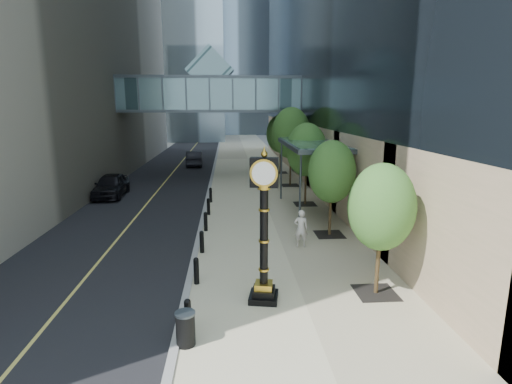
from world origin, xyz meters
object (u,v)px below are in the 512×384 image
trash_bin (186,330)px  pedestrian (301,228)px  car_near (111,185)px  car_far (194,158)px  street_clock (264,238)px

trash_bin → pedestrian: 8.80m
car_near → car_far: 16.01m
trash_bin → car_near: car_near is taller
trash_bin → car_near: 20.52m
trash_bin → pedestrian: size_ratio=0.51×
street_clock → car_near: (-9.64, 16.76, -1.39)m
pedestrian → car_near: size_ratio=0.36×
trash_bin → pedestrian: pedestrian is taller
pedestrian → car_near: 16.59m
car_far → car_near: bearing=69.9°
car_near → trash_bin: bearing=-71.3°
street_clock → trash_bin: street_clock is taller
street_clock → pedestrian: (2.18, 5.11, -1.30)m
street_clock → trash_bin: bearing=-123.7°
trash_bin → car_far: car_far is taller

